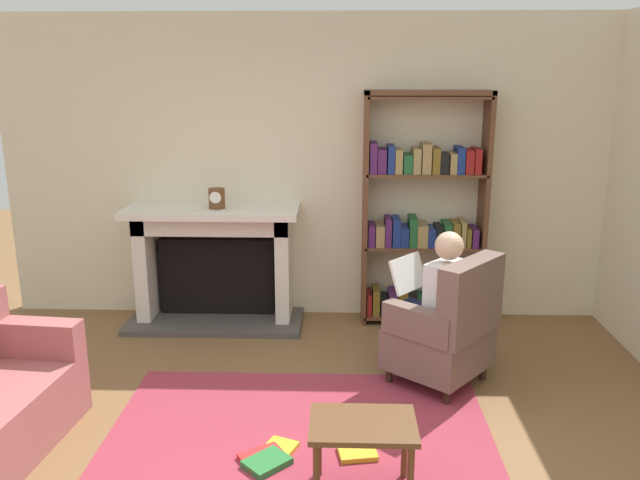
% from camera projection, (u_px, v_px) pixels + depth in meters
% --- Properties ---
extents(ground, '(14.00, 14.00, 0.00)m').
position_uv_depth(ground, '(296.00, 471.00, 3.68)').
color(ground, brown).
extents(back_wall, '(5.60, 0.10, 2.70)m').
position_uv_depth(back_wall, '(314.00, 170.00, 5.80)').
color(back_wall, beige).
rests_on(back_wall, ground).
extents(area_rug, '(2.40, 1.80, 0.01)m').
position_uv_depth(area_rug, '(299.00, 441.00, 3.97)').
color(area_rug, '#983041').
rests_on(area_rug, ground).
extents(fireplace, '(1.55, 0.64, 1.06)m').
position_uv_depth(fireplace, '(216.00, 260.00, 5.79)').
color(fireplace, '#4C4742').
rests_on(fireplace, ground).
extents(mantel_clock, '(0.14, 0.14, 0.17)m').
position_uv_depth(mantel_clock, '(217.00, 198.00, 5.54)').
color(mantel_clock, brown).
rests_on(mantel_clock, fireplace).
extents(bookshelf, '(1.07, 0.32, 2.05)m').
position_uv_depth(bookshelf, '(423.00, 218.00, 5.66)').
color(bookshelf, brown).
rests_on(bookshelf, ground).
extents(armchair_reading, '(0.89, 0.89, 0.97)m').
position_uv_depth(armchair_reading, '(447.00, 329.00, 4.60)').
color(armchair_reading, '#331E14').
rests_on(armchair_reading, ground).
extents(seated_reader, '(0.59, 0.57, 1.14)m').
position_uv_depth(seated_reader, '(434.00, 300.00, 4.62)').
color(seated_reader, white).
rests_on(seated_reader, ground).
extents(side_table, '(0.56, 0.39, 0.44)m').
position_uv_depth(side_table, '(363.00, 434.00, 3.38)').
color(side_table, brown).
rests_on(side_table, ground).
extents(scattered_books, '(0.83, 0.43, 0.04)m').
position_uv_depth(scattered_books, '(287.00, 457.00, 3.77)').
color(scattered_books, gold).
rests_on(scattered_books, area_rug).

